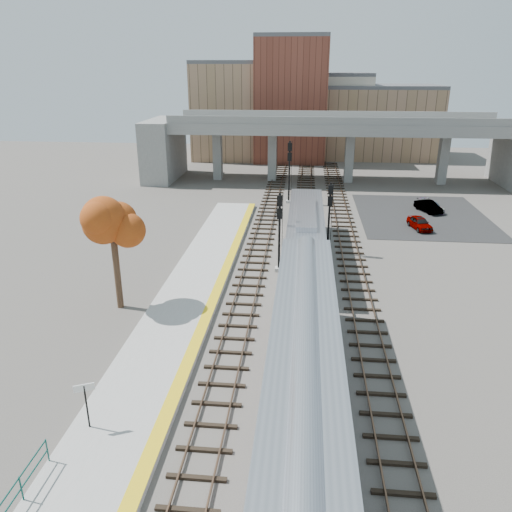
% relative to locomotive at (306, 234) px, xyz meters
% --- Properties ---
extents(ground, '(160.00, 160.00, 0.00)m').
position_rel_locomotive_xyz_m(ground, '(-1.00, -13.22, -2.28)').
color(ground, '#47423D').
rests_on(ground, ground).
extents(platform, '(4.50, 60.00, 0.35)m').
position_rel_locomotive_xyz_m(platform, '(-8.25, -13.22, -2.10)').
color(platform, '#9E9E99').
rests_on(platform, ground).
extents(yellow_strip, '(0.70, 60.00, 0.01)m').
position_rel_locomotive_xyz_m(yellow_strip, '(-6.35, -13.22, -1.92)').
color(yellow_strip, yellow).
rests_on(yellow_strip, platform).
extents(tracks, '(10.70, 95.00, 0.25)m').
position_rel_locomotive_xyz_m(tracks, '(-0.07, -0.72, -2.20)').
color(tracks, black).
rests_on(tracks, ground).
extents(overpass, '(54.00, 12.00, 9.50)m').
position_rel_locomotive_xyz_m(overpass, '(3.92, 31.78, 3.53)').
color(overpass, slate).
rests_on(overpass, ground).
extents(buildings_far, '(43.00, 21.00, 20.60)m').
position_rel_locomotive_xyz_m(buildings_far, '(0.26, 53.35, 5.60)').
color(buildings_far, '#987458').
rests_on(buildings_far, ground).
extents(parking_lot, '(14.00, 18.00, 0.04)m').
position_rel_locomotive_xyz_m(parking_lot, '(13.00, 14.78, -2.26)').
color(parking_lot, black).
rests_on(parking_lot, ground).
extents(locomotive, '(3.02, 19.05, 4.10)m').
position_rel_locomotive_xyz_m(locomotive, '(0.00, 0.00, 0.00)').
color(locomotive, '#A8AAB2').
rests_on(locomotive, ground).
extents(coach, '(3.03, 25.00, 5.00)m').
position_rel_locomotive_xyz_m(coach, '(-0.00, -22.61, 0.52)').
color(coach, '#A8AAB2').
rests_on(coach, ground).
extents(signal_mast_near, '(0.60, 0.64, 6.50)m').
position_rel_locomotive_xyz_m(signal_mast_near, '(-2.10, -3.01, 0.84)').
color(signal_mast_near, '#9E9E99').
rests_on(signal_mast_near, ground).
extents(signal_mast_mid, '(0.60, 0.64, 6.36)m').
position_rel_locomotive_xyz_m(signal_mast_mid, '(2.00, 1.71, 0.74)').
color(signal_mast_mid, '#9E9E99').
rests_on(signal_mast_mid, ground).
extents(signal_mast_far, '(0.60, 0.64, 7.45)m').
position_rel_locomotive_xyz_m(signal_mast_far, '(-2.10, 18.88, 1.49)').
color(signal_mast_far, '#9E9E99').
rests_on(signal_mast_far, ground).
extents(station_sign, '(0.84, 0.41, 2.27)m').
position_rel_locomotive_xyz_m(station_sign, '(-9.58, -23.04, -0.30)').
color(station_sign, black).
rests_on(station_sign, platform).
extents(tree, '(3.60, 3.60, 8.35)m').
position_rel_locomotive_xyz_m(tree, '(-12.67, -10.53, 3.92)').
color(tree, '#382619').
rests_on(tree, ground).
extents(car_a, '(2.32, 4.00, 1.28)m').
position_rel_locomotive_xyz_m(car_a, '(11.64, 9.59, -1.60)').
color(car_a, '#99999E').
rests_on(car_a, parking_lot).
extents(car_b, '(2.74, 4.10, 1.28)m').
position_rel_locomotive_xyz_m(car_b, '(13.94, 16.24, -1.60)').
color(car_b, '#99999E').
rests_on(car_b, parking_lot).
extents(car_c, '(2.81, 4.34, 1.17)m').
position_rel_locomotive_xyz_m(car_c, '(14.36, 16.63, -1.65)').
color(car_c, '#99999E').
rests_on(car_c, parking_lot).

